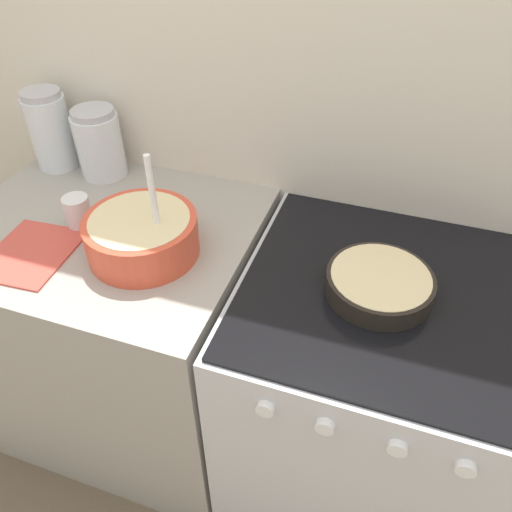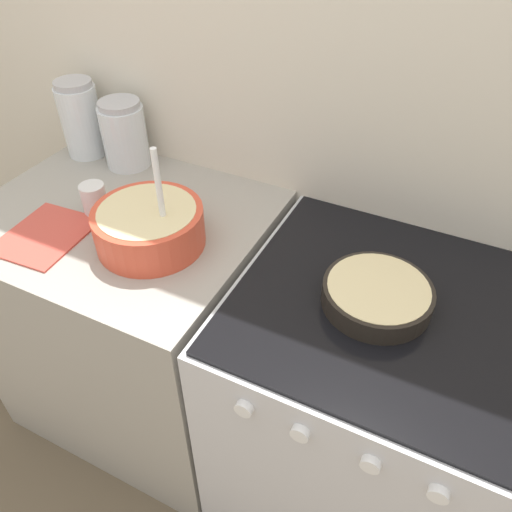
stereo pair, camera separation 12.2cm
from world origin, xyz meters
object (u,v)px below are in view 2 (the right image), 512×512
tin_can (94,199)px  stove (362,409)px  mixing_bowl (149,225)px  storage_jar_middle (125,138)px  baking_pan (377,295)px  storage_jar_left (82,124)px

tin_can → stove: bearing=0.8°
mixing_bowl → storage_jar_middle: size_ratio=1.36×
mixing_bowl → baking_pan: mixing_bowl is taller
mixing_bowl → storage_jar_left: bearing=147.1°
stove → tin_can: bearing=-179.2°
stove → storage_jar_left: bearing=167.1°
stove → baking_pan: bearing=-153.6°
baking_pan → storage_jar_middle: (-0.92, 0.27, 0.06)m
baking_pan → tin_can: 0.83m
mixing_bowl → tin_can: 0.23m
storage_jar_left → storage_jar_middle: 0.17m
mixing_bowl → storage_jar_left: size_ratio=1.18×
mixing_bowl → storage_jar_left: 0.58m
storage_jar_middle → mixing_bowl: bearing=-45.1°
storage_jar_left → tin_can: (0.26, -0.27, -0.06)m
storage_jar_left → stove: bearing=-12.9°
stove → baking_pan: 0.47m
baking_pan → tin_can: size_ratio=2.78×
mixing_bowl → tin_can: mixing_bowl is taller
stove → mixing_bowl: (-0.63, -0.06, 0.51)m
mixing_bowl → storage_jar_left: mixing_bowl is taller
baking_pan → storage_jar_middle: 0.96m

